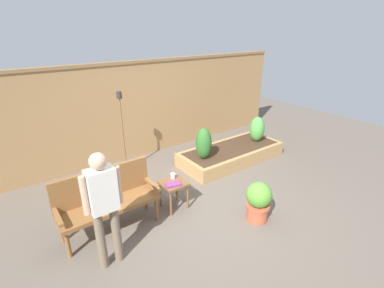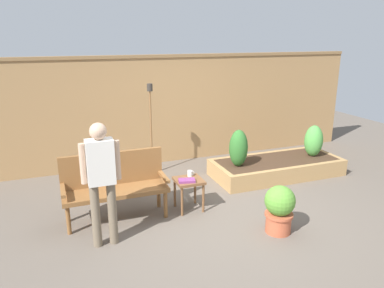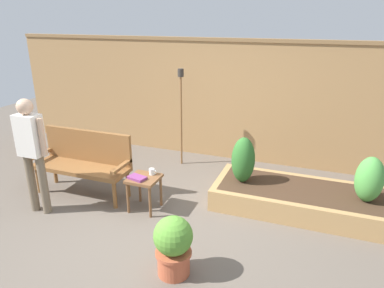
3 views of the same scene
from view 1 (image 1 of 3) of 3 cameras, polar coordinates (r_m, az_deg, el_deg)
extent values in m
plane|color=#60564C|center=(4.82, 2.40, -13.05)|extent=(14.00, 14.00, 0.00)
cube|color=#A37A4C|center=(6.40, -12.16, 6.26)|extent=(8.40, 0.10, 2.10)
cube|color=olive|center=(6.18, -13.02, 15.88)|extent=(8.40, 0.14, 0.06)
cylinder|color=brown|center=(4.78, -9.36, -10.81)|extent=(0.06, 0.06, 0.40)
cylinder|color=brown|center=(4.52, -7.20, -12.92)|extent=(0.06, 0.06, 0.40)
cylinder|color=brown|center=(4.49, -25.04, -15.53)|extent=(0.06, 0.06, 0.40)
cylinder|color=brown|center=(4.20, -23.89, -18.23)|extent=(0.06, 0.06, 0.40)
cube|color=brown|center=(4.32, -16.37, -11.95)|extent=(1.44, 0.48, 0.06)
cube|color=brown|center=(4.35, -17.77, -7.66)|extent=(1.44, 0.06, 0.48)
cube|color=brown|center=(4.13, -25.73, -13.06)|extent=(0.06, 0.48, 0.04)
cube|color=brown|center=(4.46, -8.24, -7.92)|extent=(0.06, 0.48, 0.04)
cylinder|color=brown|center=(4.95, -3.11, -8.97)|extent=(0.04, 0.04, 0.44)
cylinder|color=brown|center=(4.72, -0.87, -10.69)|extent=(0.04, 0.04, 0.44)
cylinder|color=brown|center=(4.80, -6.45, -10.16)|extent=(0.04, 0.04, 0.44)
cylinder|color=brown|center=(4.57, -4.32, -12.02)|extent=(0.04, 0.04, 0.44)
cube|color=brown|center=(4.63, -3.76, -7.95)|extent=(0.40, 0.40, 0.04)
cylinder|color=white|center=(4.71, -3.92, -6.48)|extent=(0.08, 0.08, 0.09)
torus|color=white|center=(4.73, -3.48, -6.33)|extent=(0.06, 0.01, 0.06)
cube|color=#7F3875|center=(4.53, -3.89, -8.17)|extent=(0.27, 0.20, 0.04)
cylinder|color=#B75638|center=(4.65, 13.08, -13.46)|extent=(0.33, 0.33, 0.24)
cylinder|color=#B75638|center=(4.57, 13.23, -12.09)|extent=(0.37, 0.37, 0.04)
sphere|color=#569333|center=(4.47, 13.46, -10.01)|extent=(0.40, 0.40, 0.40)
cube|color=#AD8451|center=(6.13, 10.88, -3.43)|extent=(2.40, 0.09, 0.30)
cube|color=#AD8451|center=(6.72, 5.28, -0.68)|extent=(2.40, 0.09, 0.30)
cube|color=#AD8451|center=(5.74, -0.46, -4.89)|extent=(0.09, 0.82, 0.30)
cube|color=#AD8451|center=(7.21, 14.61, 0.34)|extent=(0.09, 0.82, 0.30)
cube|color=#422D1E|center=(6.42, 7.95, -1.99)|extent=(2.22, 0.82, 0.30)
cylinder|color=brown|center=(5.80, 2.34, -2.62)|extent=(0.04, 0.04, 0.06)
ellipsoid|color=#2D6628|center=(5.68, 2.39, 0.10)|extent=(0.32, 0.32, 0.66)
cylinder|color=brown|center=(6.83, 12.88, 0.86)|extent=(0.04, 0.04, 0.06)
ellipsoid|color=#4C9942|center=(6.74, 13.08, 2.97)|extent=(0.34, 0.34, 0.60)
cylinder|color=brown|center=(5.77, -13.79, 1.44)|extent=(0.03, 0.03, 1.56)
cylinder|color=#332D28|center=(5.53, -14.62, 9.62)|extent=(0.10, 0.10, 0.13)
cylinder|color=#70604C|center=(3.84, -15.10, -17.20)|extent=(0.11, 0.11, 0.82)
cylinder|color=#70604C|center=(3.79, -18.03, -18.12)|extent=(0.11, 0.11, 0.82)
cube|color=silver|center=(3.42, -17.83, -8.93)|extent=(0.32, 0.20, 0.54)
cylinder|color=tan|center=(3.47, -14.72, -8.03)|extent=(0.07, 0.07, 0.49)
cylinder|color=tan|center=(3.38, -21.05, -9.83)|extent=(0.07, 0.07, 0.49)
sphere|color=tan|center=(3.25, -18.61, -3.36)|extent=(0.20, 0.20, 0.20)
camera|label=2|loc=(1.44, 122.72, -26.52)|focal=34.53mm
camera|label=3|loc=(4.21, 59.50, 7.37)|focal=32.84mm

